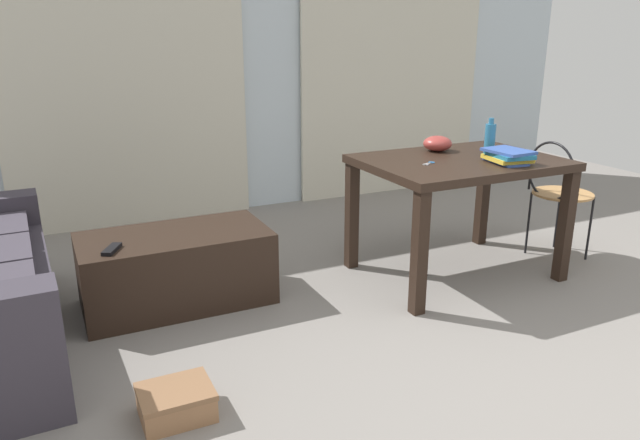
{
  "coord_description": "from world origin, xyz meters",
  "views": [
    {
      "loc": [
        -1.87,
        -1.51,
        1.49
      ],
      "look_at": [
        -0.4,
        1.55,
        0.42
      ],
      "focal_mm": 33.34,
      "sensor_mm": 36.0,
      "label": 1
    }
  ],
  "objects_px": {
    "coffee_table": "(176,268)",
    "craft_table": "(459,175)",
    "tv_remote_primary": "(112,249)",
    "wire_chair": "(557,186)",
    "bottle_near": "(490,139)",
    "scissors": "(430,163)",
    "bowl": "(438,144)",
    "shoebox": "(176,402)",
    "book_stack": "(508,156)"
  },
  "relations": [
    {
      "from": "book_stack",
      "to": "scissors",
      "type": "height_order",
      "value": "book_stack"
    },
    {
      "from": "book_stack",
      "to": "scissors",
      "type": "distance_m",
      "value": 0.46
    },
    {
      "from": "scissors",
      "to": "book_stack",
      "type": "bearing_deg",
      "value": -23.88
    },
    {
      "from": "bottle_near",
      "to": "book_stack",
      "type": "relative_size",
      "value": 0.81
    },
    {
      "from": "wire_chair",
      "to": "bottle_near",
      "type": "relative_size",
      "value": 3.49
    },
    {
      "from": "scissors",
      "to": "tv_remote_primary",
      "type": "distance_m",
      "value": 1.84
    },
    {
      "from": "coffee_table",
      "to": "wire_chair",
      "type": "height_order",
      "value": "wire_chair"
    },
    {
      "from": "craft_table",
      "to": "wire_chair",
      "type": "distance_m",
      "value": 0.78
    },
    {
      "from": "book_stack",
      "to": "shoebox",
      "type": "xyz_separation_m",
      "value": [
        -2.12,
        -0.51,
        -0.73
      ]
    },
    {
      "from": "bowl",
      "to": "coffee_table",
      "type": "bearing_deg",
      "value": 177.47
    },
    {
      "from": "coffee_table",
      "to": "shoebox",
      "type": "relative_size",
      "value": 3.56
    },
    {
      "from": "wire_chair",
      "to": "coffee_table",
      "type": "bearing_deg",
      "value": 170.75
    },
    {
      "from": "bottle_near",
      "to": "tv_remote_primary",
      "type": "height_order",
      "value": "bottle_near"
    },
    {
      "from": "bowl",
      "to": "shoebox",
      "type": "distance_m",
      "value": 2.33
    },
    {
      "from": "tv_remote_primary",
      "to": "bowl",
      "type": "bearing_deg",
      "value": 30.07
    },
    {
      "from": "coffee_table",
      "to": "craft_table",
      "type": "height_order",
      "value": "craft_table"
    },
    {
      "from": "wire_chair",
      "to": "tv_remote_primary",
      "type": "relative_size",
      "value": 5.17
    },
    {
      "from": "coffee_table",
      "to": "bottle_near",
      "type": "distance_m",
      "value": 2.05
    },
    {
      "from": "bottle_near",
      "to": "tv_remote_primary",
      "type": "bearing_deg",
      "value": 175.05
    },
    {
      "from": "shoebox",
      "to": "wire_chair",
      "type": "bearing_deg",
      "value": 13.82
    },
    {
      "from": "coffee_table",
      "to": "craft_table",
      "type": "distance_m",
      "value": 1.79
    },
    {
      "from": "craft_table",
      "to": "wire_chair",
      "type": "bearing_deg",
      "value": -5.13
    },
    {
      "from": "tv_remote_primary",
      "to": "shoebox",
      "type": "xyz_separation_m",
      "value": [
        0.1,
        -0.93,
        -0.36
      ]
    },
    {
      "from": "wire_chair",
      "to": "tv_remote_primary",
      "type": "xyz_separation_m",
      "value": [
        -2.82,
        0.26,
        -0.08
      ]
    },
    {
      "from": "book_stack",
      "to": "tv_remote_primary",
      "type": "bearing_deg",
      "value": 169.35
    },
    {
      "from": "bottle_near",
      "to": "tv_remote_primary",
      "type": "distance_m",
      "value": 2.32
    },
    {
      "from": "tv_remote_primary",
      "to": "wire_chair",
      "type": "bearing_deg",
      "value": 22.99
    },
    {
      "from": "craft_table",
      "to": "shoebox",
      "type": "xyz_separation_m",
      "value": [
        -1.95,
        -0.74,
        -0.59
      ]
    },
    {
      "from": "bowl",
      "to": "book_stack",
      "type": "bearing_deg",
      "value": -72.2
    },
    {
      "from": "coffee_table",
      "to": "tv_remote_primary",
      "type": "relative_size",
      "value": 6.59
    },
    {
      "from": "scissors",
      "to": "shoebox",
      "type": "bearing_deg",
      "value": -157.59
    },
    {
      "from": "scissors",
      "to": "shoebox",
      "type": "height_order",
      "value": "scissors"
    },
    {
      "from": "craft_table",
      "to": "bowl",
      "type": "relative_size",
      "value": 6.39
    },
    {
      "from": "bowl",
      "to": "book_stack",
      "type": "relative_size",
      "value": 0.64
    },
    {
      "from": "bowl",
      "to": "shoebox",
      "type": "relative_size",
      "value": 0.63
    },
    {
      "from": "craft_table",
      "to": "scissors",
      "type": "distance_m",
      "value": 0.28
    },
    {
      "from": "wire_chair",
      "to": "shoebox",
      "type": "xyz_separation_m",
      "value": [
        -2.72,
        -0.67,
        -0.45
      ]
    },
    {
      "from": "coffee_table",
      "to": "scissors",
      "type": "height_order",
      "value": "scissors"
    },
    {
      "from": "bottle_near",
      "to": "scissors",
      "type": "bearing_deg",
      "value": -175.82
    },
    {
      "from": "wire_chair",
      "to": "bowl",
      "type": "relative_size",
      "value": 4.43
    },
    {
      "from": "shoebox",
      "to": "book_stack",
      "type": "bearing_deg",
      "value": 13.61
    },
    {
      "from": "bottle_near",
      "to": "craft_table",
      "type": "bearing_deg",
      "value": 179.27
    },
    {
      "from": "coffee_table",
      "to": "wire_chair",
      "type": "distance_m",
      "value": 2.52
    },
    {
      "from": "craft_table",
      "to": "bottle_near",
      "type": "distance_m",
      "value": 0.3
    },
    {
      "from": "bowl",
      "to": "tv_remote_primary",
      "type": "bearing_deg",
      "value": -178.23
    },
    {
      "from": "craft_table",
      "to": "wire_chair",
      "type": "height_order",
      "value": "wire_chair"
    },
    {
      "from": "bottle_near",
      "to": "coffee_table",
      "type": "bearing_deg",
      "value": 170.07
    },
    {
      "from": "bottle_near",
      "to": "wire_chair",
      "type": "bearing_deg",
      "value": -6.85
    },
    {
      "from": "craft_table",
      "to": "bottle_near",
      "type": "bearing_deg",
      "value": -0.73
    },
    {
      "from": "wire_chair",
      "to": "shoebox",
      "type": "height_order",
      "value": "wire_chair"
    }
  ]
}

